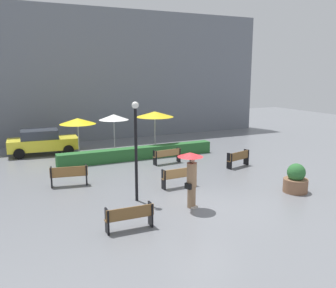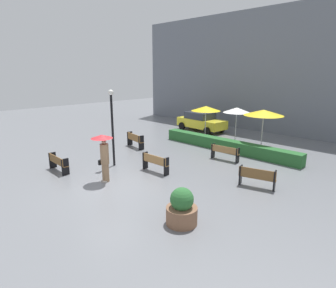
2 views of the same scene
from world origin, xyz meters
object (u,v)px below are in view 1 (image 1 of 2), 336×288
Objects in this scene: parked_car at (42,141)px; pedestrian_with_umbrella at (191,172)px; planter_pot at (296,180)px; patio_umbrella_yellow_far at (155,114)px; bench_mid_center at (179,176)px; bench_near_left at (130,216)px; patio_umbrella_yellow at (78,121)px; patio_umbrella_white at (114,117)px; bench_back_row at (167,155)px; lamp_post at (136,141)px; bench_far_right at (239,158)px; bench_far_left at (69,174)px.

pedestrian_with_umbrella is at bearing -71.74° from parked_car.
patio_umbrella_yellow_far reaches higher than planter_pot.
bench_mid_center is 1.00× the size of bench_near_left.
patio_umbrella_yellow is 0.91× the size of patio_umbrella_yellow_far.
patio_umbrella_white reaches higher than patio_umbrella_yellow.
bench_back_row is 7.44m from planter_pot.
lamp_post is 10.84m from parked_car.
bench_far_left is at bearing 176.72° from bench_far_right.
patio_umbrella_yellow_far reaches higher than bench_mid_center.
planter_pot is at bearing -93.67° from bench_far_right.
bench_back_row is at bearing 72.30° from pedestrian_with_umbrella.
patio_umbrella_yellow reaches higher than bench_near_left.
patio_umbrella_yellow_far is (5.48, 10.58, 1.97)m from bench_near_left.
bench_far_right is at bearing -64.47° from patio_umbrella_yellow_far.
parked_car is at bearing 137.70° from bench_back_row.
bench_far_right is 0.66× the size of patio_umbrella_yellow.
bench_mid_center is 1.02× the size of bench_far_right.
bench_mid_center is 4.87m from bench_near_left.
bench_far_right is at bearing 32.39° from bench_near_left.
patio_umbrella_yellow_far is (0.60, 3.12, 1.96)m from bench_back_row.
bench_back_row is 1.00× the size of bench_far_left.
patio_umbrella_yellow_far is (2.43, -0.92, 0.17)m from patio_umbrella_white.
lamp_post is at bearing 64.73° from bench_near_left.
bench_far_right is 0.73× the size of pedestrian_with_umbrella.
bench_back_row is 8.91m from bench_near_left.
bench_near_left is (-8.08, -5.13, -0.02)m from bench_far_right.
bench_mid_center is 0.74× the size of pedestrian_with_umbrella.
bench_mid_center is 10.71m from parked_car.
bench_mid_center is 0.67× the size of patio_umbrella_yellow.
patio_umbrella_yellow_far is (-2.60, 5.45, 1.94)m from bench_far_right.
patio_umbrella_yellow is at bearing 110.03° from bench_mid_center.
bench_far_left is (-8.99, 0.52, 0.03)m from bench_far_right.
bench_far_left is (-0.91, 5.64, 0.06)m from bench_near_left.
patio_umbrella_yellow is 0.56× the size of parked_car.
bench_mid_center is at bearing 147.22° from planter_pot.
patio_umbrella_white is (3.96, 5.86, 1.74)m from bench_far_left.
parked_car is (-0.28, 7.33, 0.27)m from bench_far_left.
lamp_post reaches higher than bench_mid_center.
pedestrian_with_umbrella is at bearing -107.70° from bench_back_row.
bench_far_right is 6.82m from pedestrian_with_umbrella.
patio_umbrella_yellow is at bearing 173.80° from patio_umbrella_yellow_far.
patio_umbrella_yellow is 3.01m from parked_car.
patio_umbrella_yellow reaches higher than pedestrian_with_umbrella.
bench_back_row is 1.04× the size of bench_near_left.
patio_umbrella_white reaches higher than bench_back_row.
bench_far_right is 6.35m from patio_umbrella_yellow_far.
patio_umbrella_yellow_far is at bearing -20.75° from patio_umbrella_white.
bench_far_left reaches higher than bench_far_right.
lamp_post is (-3.69, -4.93, 1.95)m from bench_back_row.
bench_mid_center reaches higher than bench_back_row.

